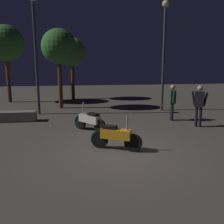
% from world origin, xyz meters
% --- Properties ---
extents(ground_plane, '(40.00, 40.00, 0.00)m').
position_xyz_m(ground_plane, '(0.00, 0.00, 0.00)').
color(ground_plane, '#4C443D').
extents(motorcycle_orange_foreground, '(1.54, 0.81, 1.11)m').
position_xyz_m(motorcycle_orange_foreground, '(-0.14, 0.36, 0.44)').
color(motorcycle_orange_foreground, black).
rests_on(motorcycle_orange_foreground, ground_plane).
extents(motorcycle_white_parked_left, '(1.18, 1.30, 1.11)m').
position_xyz_m(motorcycle_white_parked_left, '(-0.85, 2.53, 0.44)').
color(motorcycle_white_parked_left, black).
rests_on(motorcycle_white_parked_left, ground_plane).
extents(person_rider_beside, '(0.27, 0.67, 1.64)m').
position_xyz_m(person_rider_beside, '(2.95, 3.92, 0.98)').
color(person_rider_beside, black).
rests_on(person_rider_beside, ground_plane).
extents(person_bystander_far, '(0.61, 0.43, 1.74)m').
position_xyz_m(person_bystander_far, '(3.65, 2.68, 1.04)').
color(person_bystander_far, black).
rests_on(person_bystander_far, ground_plane).
extents(streetlamp_near, '(0.36, 0.36, 5.79)m').
position_xyz_m(streetlamp_near, '(-3.30, 6.12, 3.60)').
color(streetlamp_near, '#38383D').
rests_on(streetlamp_near, ground_plane).
extents(streetlamp_far, '(0.36, 0.36, 5.70)m').
position_xyz_m(streetlamp_far, '(3.26, 6.33, 3.56)').
color(streetlamp_far, '#38383D').
rests_on(streetlamp_far, ground_plane).
extents(tree_left_bg, '(1.92, 1.92, 4.18)m').
position_xyz_m(tree_left_bg, '(-1.65, 10.95, 3.18)').
color(tree_left_bg, '#4C331E').
rests_on(tree_left_bg, ground_plane).
extents(tree_center_bg, '(2.27, 2.27, 4.85)m').
position_xyz_m(tree_center_bg, '(-5.72, 10.15, 3.69)').
color(tree_center_bg, '#4C331E').
rests_on(tree_center_bg, ground_plane).
extents(tree_right_bg, '(1.93, 1.93, 4.41)m').
position_xyz_m(tree_right_bg, '(-2.28, 7.62, 3.40)').
color(tree_right_bg, '#4C331E').
rests_on(tree_right_bg, ground_plane).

